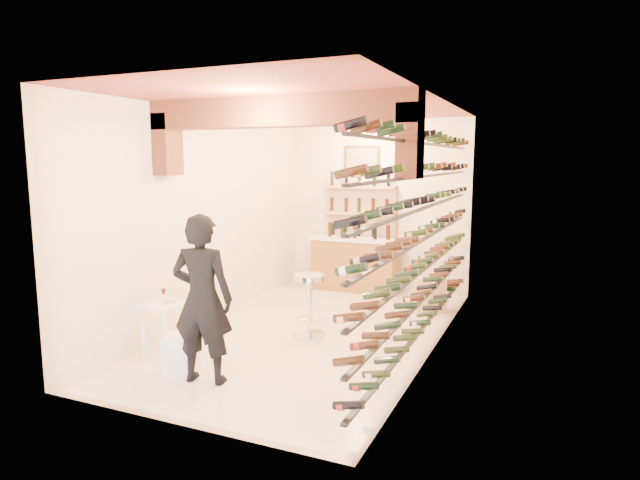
{
  "coord_description": "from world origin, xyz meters",
  "views": [
    {
      "loc": [
        3.11,
        -6.8,
        2.45
      ],
      "look_at": [
        0.0,
        0.3,
        1.3
      ],
      "focal_mm": 30.26,
      "sensor_mm": 36.0,
      "label": 1
    }
  ],
  "objects_px": {
    "wine_rack": "(420,231)",
    "person": "(202,299)",
    "chrome_barstool": "(309,301)",
    "crate_lower": "(430,303)",
    "back_counter": "(355,263)",
    "white_stool": "(181,353)",
    "tasting_table": "(166,313)"
  },
  "relations": [
    {
      "from": "chrome_barstool",
      "to": "crate_lower",
      "type": "xyz_separation_m",
      "value": [
        1.28,
        1.95,
        -0.37
      ]
    },
    {
      "from": "wine_rack",
      "to": "white_stool",
      "type": "relative_size",
      "value": 12.98
    },
    {
      "from": "wine_rack",
      "to": "person",
      "type": "bearing_deg",
      "value": -132.79
    },
    {
      "from": "white_stool",
      "to": "chrome_barstool",
      "type": "distance_m",
      "value": 1.96
    },
    {
      "from": "back_counter",
      "to": "chrome_barstool",
      "type": "distance_m",
      "value": 2.85
    },
    {
      "from": "white_stool",
      "to": "back_counter",
      "type": "bearing_deg",
      "value": 83.92
    },
    {
      "from": "wine_rack",
      "to": "crate_lower",
      "type": "distance_m",
      "value": 2.27
    },
    {
      "from": "white_stool",
      "to": "crate_lower",
      "type": "bearing_deg",
      "value": 60.28
    },
    {
      "from": "back_counter",
      "to": "chrome_barstool",
      "type": "bearing_deg",
      "value": -83.02
    },
    {
      "from": "wine_rack",
      "to": "crate_lower",
      "type": "height_order",
      "value": "wine_rack"
    },
    {
      "from": "tasting_table",
      "to": "person",
      "type": "xyz_separation_m",
      "value": [
        0.91,
        -0.48,
        0.39
      ]
    },
    {
      "from": "back_counter",
      "to": "crate_lower",
      "type": "height_order",
      "value": "back_counter"
    },
    {
      "from": "wine_rack",
      "to": "chrome_barstool",
      "type": "xyz_separation_m",
      "value": [
        -1.48,
        -0.18,
        -1.04
      ]
    },
    {
      "from": "wine_rack",
      "to": "person",
      "type": "xyz_separation_m",
      "value": [
        -1.91,
        -2.06,
        -0.6
      ]
    },
    {
      "from": "chrome_barstool",
      "to": "white_stool",
      "type": "bearing_deg",
      "value": -115.43
    },
    {
      "from": "chrome_barstool",
      "to": "crate_lower",
      "type": "height_order",
      "value": "chrome_barstool"
    },
    {
      "from": "back_counter",
      "to": "wine_rack",
      "type": "bearing_deg",
      "value": -55.34
    },
    {
      "from": "crate_lower",
      "to": "back_counter",
      "type": "bearing_deg",
      "value": 151.51
    },
    {
      "from": "wine_rack",
      "to": "back_counter",
      "type": "height_order",
      "value": "wine_rack"
    },
    {
      "from": "back_counter",
      "to": "white_stool",
      "type": "height_order",
      "value": "back_counter"
    },
    {
      "from": "person",
      "to": "wine_rack",
      "type": "bearing_deg",
      "value": -144.31
    },
    {
      "from": "back_counter",
      "to": "white_stool",
      "type": "xyz_separation_m",
      "value": [
        -0.49,
        -4.58,
        -0.31
      ]
    },
    {
      "from": "wine_rack",
      "to": "white_stool",
      "type": "height_order",
      "value": "wine_rack"
    },
    {
      "from": "person",
      "to": "tasting_table",
      "type": "bearing_deg",
      "value": -39.17
    },
    {
      "from": "tasting_table",
      "to": "chrome_barstool",
      "type": "xyz_separation_m",
      "value": [
        1.33,
        1.4,
        -0.05
      ]
    },
    {
      "from": "back_counter",
      "to": "tasting_table",
      "type": "distance_m",
      "value": 4.34
    },
    {
      "from": "back_counter",
      "to": "crate_lower",
      "type": "xyz_separation_m",
      "value": [
        1.63,
        -0.88,
        -0.39
      ]
    },
    {
      "from": "crate_lower",
      "to": "wine_rack",
      "type": "bearing_deg",
      "value": -83.35
    },
    {
      "from": "person",
      "to": "chrome_barstool",
      "type": "bearing_deg",
      "value": -114.16
    },
    {
      "from": "crate_lower",
      "to": "tasting_table",
      "type": "bearing_deg",
      "value": -127.94
    },
    {
      "from": "back_counter",
      "to": "crate_lower",
      "type": "distance_m",
      "value": 1.89
    },
    {
      "from": "chrome_barstool",
      "to": "crate_lower",
      "type": "bearing_deg",
      "value": 56.69
    }
  ]
}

